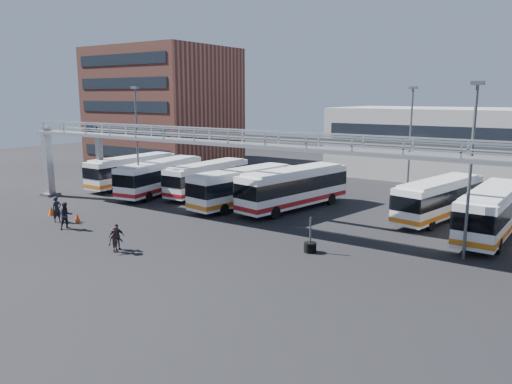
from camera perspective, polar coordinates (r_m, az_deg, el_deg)
The scene contains 20 objects.
ground at distance 30.31m, azimuth -3.29°, elevation -7.16°, with size 140.00×140.00×0.00m, color black.
gantry at distance 33.90m, azimuth 2.62°, elevation 4.32°, with size 51.40×5.15×7.10m.
apartment_building at distance 73.82m, azimuth -10.51°, elevation 9.68°, with size 18.00×15.00×16.00m, color brown.
light_pole_left at distance 45.70m, azimuth -13.44°, elevation 6.03°, with size 0.70×0.35×10.21m.
light_pole_mid at distance 30.64m, azimuth 23.38°, elevation 3.14°, with size 0.70×0.35×10.21m.
light_pole_back at distance 47.04m, azimuth 17.21°, elevation 5.97°, with size 0.70×0.35×10.21m.
bus_0 at distance 53.65m, azimuth -13.94°, elevation 2.46°, with size 2.53×10.63×3.22m.
bus_1 at distance 48.94m, azimuth -10.84°, elevation 1.83°, with size 3.97×11.06×3.29m.
bus_2 at distance 48.03m, azimuth -5.52°, elevation 1.69°, with size 2.46×10.28×3.12m.
bus_3 at distance 42.73m, azimuth -1.46°, elevation 0.71°, with size 4.06×11.07×3.29m.
bus_4 at distance 41.79m, azimuth 4.34°, elevation 0.59°, with size 4.75×11.71×3.47m.
bus_6 at distance 40.53m, azimuth 20.19°, elevation -0.64°, with size 4.46×10.66×3.15m.
bus_7 at distance 36.92m, azimuth 25.37°, elevation -1.94°, with size 2.93×11.12×3.35m.
pedestrian_a at distance 40.54m, azimuth -21.80°, elevation -1.85°, with size 0.72×0.47×1.96m, color black.
pedestrian_b at distance 38.19m, azimuth -20.90°, elevation -2.54°, with size 0.95×0.74×1.96m, color #28212D.
pedestrian_c at distance 31.69m, azimuth -15.79°, elevation -5.24°, with size 1.04×0.60×1.61m, color #2F1F20.
pedestrian_d at distance 32.23m, azimuth -15.65°, elevation -4.94°, with size 0.95×0.40×1.63m, color #1A282F.
cone_left at distance 43.07m, azimuth -22.35°, elevation -1.97°, with size 0.50×0.50×0.79m, color #F0460D.
cone_right at distance 40.14m, azimuth -19.76°, elevation -2.74°, with size 0.45×0.45×0.72m, color #F0460D.
tire_stack at distance 30.81m, azimuth 6.20°, elevation -6.18°, with size 0.77×0.77×2.21m.
Camera 1 is at (17.44, -22.93, 9.42)m, focal length 35.00 mm.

